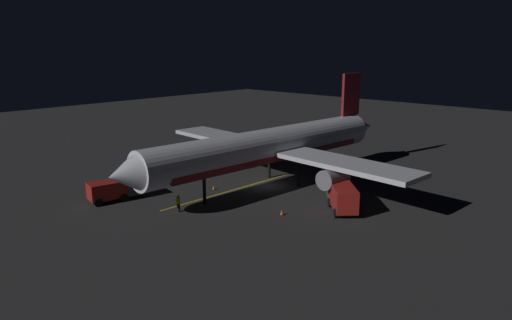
% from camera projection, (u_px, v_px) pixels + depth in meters
% --- Properties ---
extents(ground_plane, '(180.00, 180.00, 0.20)m').
position_uv_depth(ground_plane, '(267.00, 187.00, 55.07)').
color(ground_plane, '#29292B').
extents(apron_guide_stripe, '(1.02, 19.60, 0.01)m').
position_uv_depth(apron_guide_stripe, '(233.00, 190.00, 53.38)').
color(apron_guide_stripe, gold).
rests_on(apron_guide_stripe, ground_plane).
extents(airliner, '(36.17, 40.88, 12.53)m').
position_uv_depth(airliner, '(272.00, 147.00, 54.36)').
color(airliner, silver).
rests_on(airliner, ground_plane).
extents(baggage_truck, '(3.20, 5.95, 2.20)m').
position_uv_depth(baggage_truck, '(114.00, 190.00, 49.53)').
color(baggage_truck, maroon).
rests_on(baggage_truck, ground_plane).
extents(catering_truck, '(5.86, 5.94, 2.64)m').
position_uv_depth(catering_truck, '(342.00, 197.00, 46.61)').
color(catering_truck, maroon).
rests_on(catering_truck, ground_plane).
extents(ground_crew_worker, '(0.40, 0.40, 1.74)m').
position_uv_depth(ground_crew_worker, '(178.00, 203.00, 46.22)').
color(ground_crew_worker, black).
rests_on(ground_crew_worker, ground_plane).
extents(traffic_cone_near_left, '(0.50, 0.50, 0.55)m').
position_uv_depth(traffic_cone_near_left, '(214.00, 188.00, 53.51)').
color(traffic_cone_near_left, '#EA590F').
rests_on(traffic_cone_near_left, ground_plane).
extents(traffic_cone_near_right, '(0.50, 0.50, 0.55)m').
position_uv_depth(traffic_cone_near_right, '(282.00, 213.00, 45.47)').
color(traffic_cone_near_right, '#EA590F').
rests_on(traffic_cone_near_right, ground_plane).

